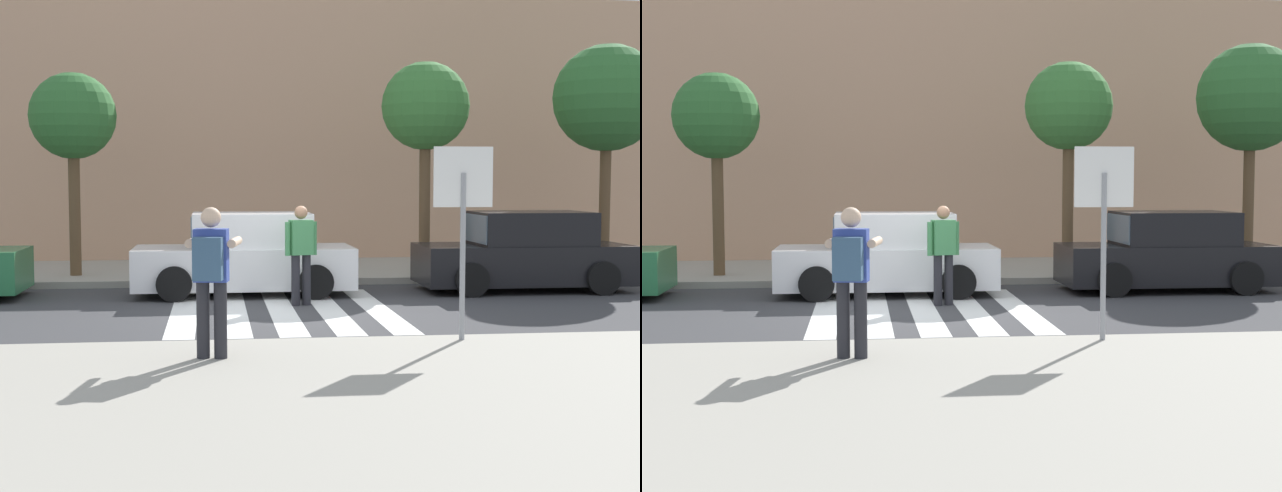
{
  "view_description": "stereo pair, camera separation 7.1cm",
  "coord_description": "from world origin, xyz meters",
  "views": [
    {
      "loc": [
        -1.11,
        -14.48,
        2.18
      ],
      "look_at": [
        0.6,
        -0.2,
        1.1
      ],
      "focal_mm": 50.0,
      "sensor_mm": 36.0,
      "label": 1
    },
    {
      "loc": [
        -1.04,
        -14.49,
        2.18
      ],
      "look_at": [
        0.6,
        -0.2,
        1.1
      ],
      "focal_mm": 50.0,
      "sensor_mm": 36.0,
      "label": 2
    }
  ],
  "objects": [
    {
      "name": "crosswalk_stripe_2",
      "position": [
        0.0,
        0.2,
        0.0
      ],
      "size": [
        0.44,
        5.2,
        0.01
      ],
      "primitive_type": "cube",
      "color": "silver",
      "rests_on": "ground"
    },
    {
      "name": "crosswalk_stripe_4",
      "position": [
        1.6,
        0.2,
        0.0
      ],
      "size": [
        0.44,
        5.2,
        0.01
      ],
      "primitive_type": "cube",
      "color": "silver",
      "rests_on": "ground"
    },
    {
      "name": "sidewalk_far",
      "position": [
        0.0,
        6.0,
        0.07
      ],
      "size": [
        60.0,
        4.8,
        0.14
      ],
      "primitive_type": "cube",
      "color": "#9E998C",
      "rests_on": "ground"
    },
    {
      "name": "crosswalk_stripe_1",
      "position": [
        -0.8,
        0.2,
        0.0
      ],
      "size": [
        0.44,
        5.2,
        0.01
      ],
      "primitive_type": "cube",
      "color": "silver",
      "rests_on": "ground"
    },
    {
      "name": "parked_car_black",
      "position": [
        4.94,
        2.3,
        0.73
      ],
      "size": [
        4.1,
        1.92,
        1.55
      ],
      "color": "black",
      "rests_on": "ground"
    },
    {
      "name": "ground_plane",
      "position": [
        0.0,
        0.0,
        0.0
      ],
      "size": [
        120.0,
        120.0,
        0.0
      ],
      "primitive_type": "plane",
      "color": "#38383A"
    },
    {
      "name": "stop_sign",
      "position": [
        2.02,
        -3.54,
        1.92
      ],
      "size": [
        0.76,
        0.08,
        2.45
      ],
      "color": "gray",
      "rests_on": "sidewalk_near"
    },
    {
      "name": "crosswalk_stripe_3",
      "position": [
        0.8,
        0.2,
        0.0
      ],
      "size": [
        0.44,
        5.2,
        0.01
      ],
      "primitive_type": "cube",
      "color": "silver",
      "rests_on": "ground"
    },
    {
      "name": "parked_car_white",
      "position": [
        -0.51,
        2.3,
        0.73
      ],
      "size": [
        4.1,
        1.92,
        1.55
      ],
      "color": "white",
      "rests_on": "ground"
    },
    {
      "name": "building_facade_far",
      "position": [
        0.0,
        10.4,
        3.46
      ],
      "size": [
        56.0,
        4.0,
        6.92
      ],
      "primitive_type": "cube",
      "color": "tan",
      "rests_on": "ground"
    },
    {
      "name": "pedestrian_crossing",
      "position": [
        0.38,
        0.76,
        0.97
      ],
      "size": [
        0.56,
        0.33,
        1.72
      ],
      "color": "#232328",
      "rests_on": "ground"
    },
    {
      "name": "crosswalk_stripe_0",
      "position": [
        -1.6,
        0.2,
        0.0
      ],
      "size": [
        0.44,
        5.2,
        0.01
      ],
      "primitive_type": "cube",
      "color": "silver",
      "rests_on": "ground"
    },
    {
      "name": "sidewalk_near",
      "position": [
        0.0,
        -6.2,
        0.07
      ],
      "size": [
        60.0,
        6.0,
        0.14
      ],
      "primitive_type": "cube",
      "color": "#9E998C",
      "rests_on": "ground"
    },
    {
      "name": "street_tree_west",
      "position": [
        -4.03,
        4.85,
        3.46
      ],
      "size": [
        1.82,
        1.82,
        4.28
      ],
      "color": "brown",
      "rests_on": "sidewalk_far"
    },
    {
      "name": "street_tree_east",
      "position": [
        7.48,
        4.3,
        3.93
      ],
      "size": [
        2.34,
        2.34,
        4.99
      ],
      "color": "brown",
      "rests_on": "sidewalk_far"
    },
    {
      "name": "street_tree_center",
      "position": [
        3.46,
        4.52,
        3.71
      ],
      "size": [
        1.9,
        1.9,
        4.58
      ],
      "color": "brown",
      "rests_on": "sidewalk_far"
    },
    {
      "name": "photographer_with_backpack",
      "position": [
        -1.14,
        -4.39,
        1.17
      ],
      "size": [
        0.66,
        0.9,
        1.72
      ],
      "color": "#232328",
      "rests_on": "sidewalk_near"
    }
  ]
}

